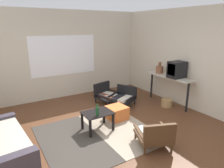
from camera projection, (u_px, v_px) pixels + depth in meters
name	position (u px, v px, depth m)	size (l,w,h in m)	color
ground_plane	(116.00, 137.00, 4.15)	(7.80, 7.80, 0.00)	#56331E
far_wall_with_window	(63.00, 55.00, 6.28)	(5.60, 0.13, 2.70)	beige
side_wall_right	(194.00, 60.00, 5.36)	(0.12, 6.60, 2.70)	beige
area_rug	(98.00, 134.00, 4.26)	(2.30, 2.09, 0.01)	#38332D
couch	(1.00, 142.00, 3.60)	(0.88, 1.85, 0.70)	#38333D
coffee_table	(97.00, 116.00, 4.37)	(0.63, 0.49, 0.42)	black
armchair_by_window	(106.00, 94.00, 6.05)	(0.76, 0.75, 0.57)	black
armchair_striped_foreground	(155.00, 135.00, 3.75)	(0.79, 0.81, 0.58)	#472D19
armchair_corner	(123.00, 96.00, 5.85)	(0.82, 0.84, 0.52)	black
ottoman_orange	(117.00, 113.00, 4.95)	(0.45, 0.45, 0.32)	#D1662D
console_shelf	(169.00, 79.00, 5.76)	(0.38, 1.50, 0.85)	#B2AD9E
crt_television	(177.00, 70.00, 5.46)	(0.44, 0.34, 0.44)	black
clay_vase	(160.00, 69.00, 6.02)	(0.22, 0.22, 0.33)	brown
glass_bottle	(97.00, 111.00, 4.17)	(0.07, 0.07, 0.25)	#194723
wicker_basket	(167.00, 103.00, 5.73)	(0.31, 0.31, 0.22)	#9E7A4C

